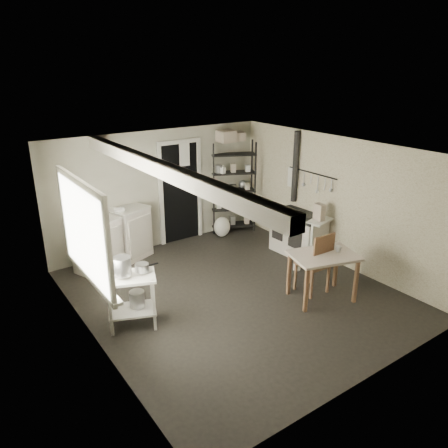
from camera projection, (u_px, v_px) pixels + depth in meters
floor at (235, 294)px, 6.99m from camera, size 5.00×5.00×0.00m
ceiling at (236, 151)px, 6.19m from camera, size 5.00×5.00×0.00m
wall_back at (159, 189)px, 8.51m from camera, size 4.50×0.02×2.30m
wall_front at (374, 294)px, 4.67m from camera, size 4.50×0.02×2.30m
wall_left at (89, 264)px, 5.38m from camera, size 0.02×5.00×2.30m
wall_right at (337, 201)px, 7.80m from camera, size 0.02×5.00×2.30m
window at (83, 232)px, 5.43m from camera, size 0.12×1.76×1.28m
doorway at (181, 193)px, 8.78m from camera, size 0.96×0.10×2.08m
ceiling_beam at (161, 169)px, 5.58m from camera, size 0.18×5.00×0.18m
wallpaper_panel at (336, 201)px, 7.79m from camera, size 0.01×5.00×2.30m
utensil_rail at (311, 173)px, 8.09m from camera, size 0.06×1.20×0.44m
prep_table at (132, 300)px, 6.03m from camera, size 0.80×0.70×0.77m
stockpot at (122, 266)px, 5.80m from camera, size 0.27×0.27×0.25m
saucepan at (142, 267)px, 5.96m from camera, size 0.20×0.20×0.11m
bucket at (137, 299)px, 6.08m from camera, size 0.28×0.28×0.23m
base_cabinets at (113, 240)px, 7.90m from camera, size 1.61×1.14×0.98m
mixing_bowl at (120, 213)px, 7.77m from camera, size 0.34×0.34×0.07m
counter_cup at (95, 218)px, 7.51m from camera, size 0.15×0.15×0.09m
shelf_rack at (233, 188)px, 9.31m from camera, size 0.99×0.71×1.95m
shelf_jar at (223, 171)px, 9.05m from camera, size 0.10×0.10×0.18m
storage_box_a at (226, 139)px, 8.87m from camera, size 0.34×0.30×0.23m
storage_box_b at (237, 139)px, 9.04m from camera, size 0.30×0.28×0.18m
stove at (298, 232)px, 8.31m from camera, size 0.61×1.05×0.81m
stovepipe at (295, 167)px, 8.38m from camera, size 0.15×0.15×1.46m
side_ledge at (318, 240)px, 7.96m from camera, size 0.59×0.42×0.83m
oats_box at (319, 210)px, 7.76m from camera, size 0.14×0.21×0.30m
work_table at (322, 276)px, 6.74m from camera, size 1.14×0.94×0.75m
table_cup at (338, 248)px, 6.68m from camera, size 0.12×0.12×0.09m
chair at (313, 264)px, 6.91m from camera, size 0.43×0.46×1.04m
flour_sack at (222, 226)px, 9.21m from camera, size 0.45×0.42×0.43m
floor_crock at (297, 266)px, 7.77m from camera, size 0.13×0.13×0.16m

